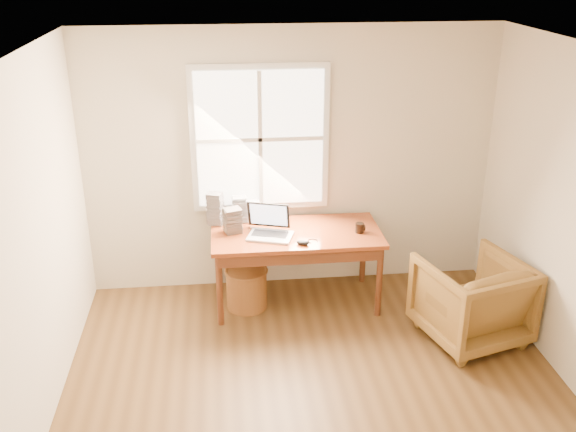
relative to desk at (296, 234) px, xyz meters
name	(u,v)px	position (x,y,z in m)	size (l,w,h in m)	color
room_shell	(323,254)	(-0.02, -1.64, 0.59)	(4.04, 4.54, 2.64)	brown
desk	(296,234)	(0.00, 0.00, 0.00)	(1.60, 0.80, 0.04)	brown
armchair	(472,300)	(1.46, -0.79, -0.35)	(0.81, 0.84, 0.76)	brown
wicker_stool	(247,289)	(-0.48, -0.05, -0.54)	(0.39, 0.39, 0.39)	brown
laptop	(270,222)	(-0.25, -0.10, 0.17)	(0.40, 0.42, 0.30)	silver
mouse	(303,243)	(0.03, -0.29, 0.04)	(0.12, 0.07, 0.04)	black
coffee_mug	(360,228)	(0.59, -0.08, 0.07)	(0.08, 0.08, 0.09)	black
cd_stack_a	(239,209)	(-0.52, 0.30, 0.15)	(0.13, 0.12, 0.26)	#A9AEB4
cd_stack_b	(232,221)	(-0.59, 0.05, 0.14)	(0.15, 0.13, 0.24)	#26262B
cd_stack_c	(215,209)	(-0.75, 0.27, 0.18)	(0.14, 0.12, 0.32)	#92909C
cd_stack_d	(251,211)	(-0.41, 0.33, 0.12)	(0.15, 0.14, 0.20)	silver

